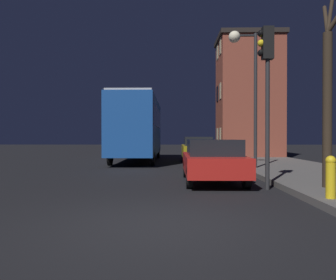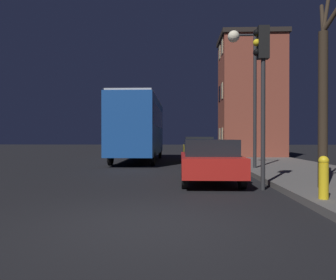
# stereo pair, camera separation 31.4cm
# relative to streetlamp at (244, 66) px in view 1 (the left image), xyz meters

# --- Properties ---
(ground_plane) EXTENTS (120.00, 120.00, 0.00)m
(ground_plane) POSITION_rel_streetlamp_xyz_m (-3.28, -8.48, -4.49)
(ground_plane) COLOR black
(brick_building) EXTENTS (4.40, 3.78, 8.40)m
(brick_building) POSITION_rel_streetlamp_xyz_m (2.26, 9.17, -0.10)
(brick_building) COLOR brown
(brick_building) RESTS_ON sidewalk
(streetlamp) EXTENTS (1.22, 0.50, 5.82)m
(streetlamp) POSITION_rel_streetlamp_xyz_m (0.00, 0.00, 0.00)
(streetlamp) COLOR #28282B
(streetlamp) RESTS_ON sidewalk
(traffic_light) EXTENTS (0.43, 0.24, 4.53)m
(traffic_light) POSITION_rel_streetlamp_xyz_m (-0.43, -4.84, -1.25)
(traffic_light) COLOR #28282B
(traffic_light) RESTS_ON ground
(bare_tree) EXTENTS (1.05, 1.93, 5.54)m
(bare_tree) POSITION_rel_streetlamp_xyz_m (1.03, -5.42, -1.68)
(bare_tree) COLOR #2D2319
(bare_tree) RESTS_ON sidewalk
(bus) EXTENTS (2.43, 9.05, 3.82)m
(bus) POSITION_rel_streetlamp_xyz_m (-5.21, 5.83, -2.23)
(bus) COLOR #194793
(bus) RESTS_ON ground
(car_near_lane) EXTENTS (1.80, 4.06, 1.39)m
(car_near_lane) POSITION_rel_streetlamp_xyz_m (-1.76, -3.41, -3.75)
(car_near_lane) COLOR #B21E19
(car_near_lane) RESTS_ON ground
(car_mid_lane) EXTENTS (1.73, 4.53, 1.49)m
(car_mid_lane) POSITION_rel_streetlamp_xyz_m (-1.63, 5.20, -3.70)
(car_mid_lane) COLOR olive
(car_mid_lane) RESTS_ON ground
(fire_hydrant) EXTENTS (0.21, 0.21, 0.91)m
(fire_hydrant) POSITION_rel_streetlamp_xyz_m (0.30, -7.04, -3.84)
(fire_hydrant) COLOR gold
(fire_hydrant) RESTS_ON sidewalk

